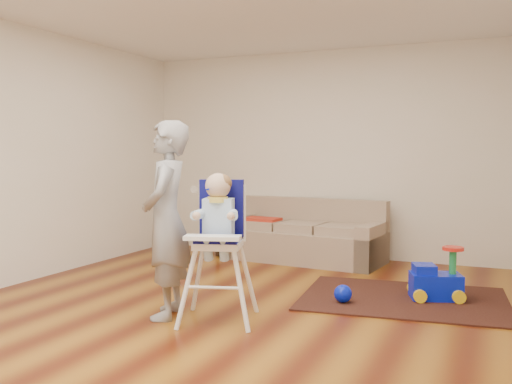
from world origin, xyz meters
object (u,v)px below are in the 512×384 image
at_px(adult, 166,219).
at_px(side_table, 240,236).
at_px(sofa, 303,230).
at_px(toy_ball, 343,294).
at_px(ride_on_toy, 436,272).
at_px(high_chair, 218,250).

bearing_deg(adult, side_table, 172.90).
height_order(sofa, toy_ball, sofa).
height_order(side_table, ride_on_toy, ride_on_toy).
bearing_deg(sofa, ride_on_toy, -31.80).
bearing_deg(high_chair, side_table, 95.03).
relative_size(side_table, toy_ball, 3.03).
distance_m(sofa, ride_on_toy, 2.23).
height_order(ride_on_toy, adult, adult).
relative_size(ride_on_toy, toy_ball, 3.04).
xyz_separation_m(side_table, ride_on_toy, (2.68, -1.43, 0.02)).
height_order(sofa, ride_on_toy, sofa).
bearing_deg(high_chair, adult, 171.45).
xyz_separation_m(sofa, high_chair, (0.20, -2.73, 0.20)).
height_order(ride_on_toy, toy_ball, ride_on_toy).
distance_m(sofa, adult, 2.84).
xyz_separation_m(side_table, toy_ball, (1.93, -1.91, -0.15)).
xyz_separation_m(side_table, high_chair, (1.12, -2.80, 0.34)).
distance_m(side_table, high_chair, 3.04).
relative_size(sofa, adult, 1.27).
height_order(side_table, high_chair, high_chair).
bearing_deg(adult, toy_ball, 107.16).
distance_m(sofa, toy_ball, 2.11).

